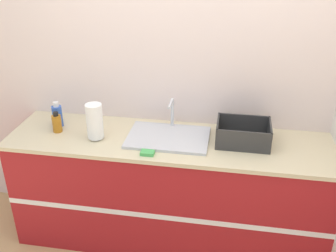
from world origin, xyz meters
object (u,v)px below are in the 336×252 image
(sink, at_px, (168,136))
(bottle_amber, at_px, (57,123))
(paper_towel_roll, at_px, (95,122))
(dish_rack, at_px, (243,135))
(bottle_blue, at_px, (57,115))

(sink, relative_size, bottle_amber, 3.71)
(sink, height_order, paper_towel_roll, paper_towel_roll)
(dish_rack, xyz_separation_m, bottle_blue, (-1.37, 0.03, 0.03))
(sink, relative_size, bottle_blue, 2.97)
(bottle_amber, bearing_deg, dish_rack, 2.55)
(paper_towel_roll, relative_size, bottle_amber, 1.69)
(bottle_amber, bearing_deg, sink, 2.31)
(sink, bearing_deg, bottle_blue, 176.25)
(dish_rack, height_order, bottle_amber, bottle_amber)
(sink, xyz_separation_m, bottle_blue, (-0.85, 0.06, 0.07))
(paper_towel_roll, bearing_deg, bottle_amber, 169.97)
(paper_towel_roll, distance_m, bottle_amber, 0.32)
(paper_towel_roll, height_order, bottle_amber, paper_towel_roll)
(dish_rack, relative_size, bottle_blue, 1.90)
(sink, distance_m, bottle_amber, 0.82)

